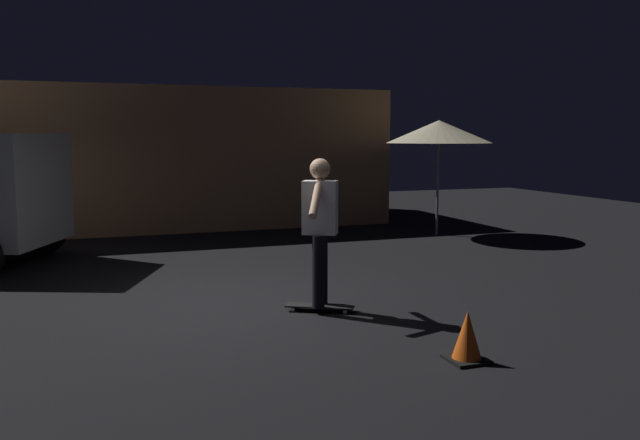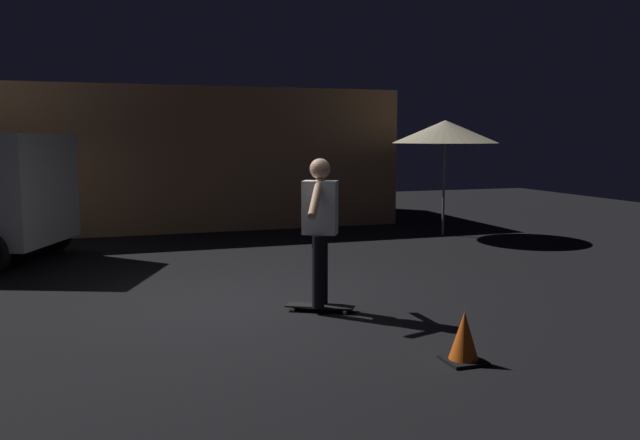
# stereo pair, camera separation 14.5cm
# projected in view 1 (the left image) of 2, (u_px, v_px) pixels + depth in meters

# --- Properties ---
(ground_plane) EXTENTS (28.00, 28.00, 0.00)m
(ground_plane) POSITION_uv_depth(u_px,v_px,m) (235.00, 304.00, 7.83)
(ground_plane) COLOR black
(low_building) EXTENTS (12.50, 4.35, 3.01)m
(low_building) POSITION_uv_depth(u_px,v_px,m) (96.00, 158.00, 14.81)
(low_building) COLOR #AD7F56
(low_building) RESTS_ON ground_plane
(patio_umbrella) EXTENTS (2.10, 2.10, 2.30)m
(patio_umbrella) POSITION_uv_depth(u_px,v_px,m) (439.00, 132.00, 13.09)
(patio_umbrella) COLOR slate
(patio_umbrella) RESTS_ON ground_plane
(skateboard_ridden) EXTENTS (0.78, 0.56, 0.07)m
(skateboard_ridden) POSITION_uv_depth(u_px,v_px,m) (320.00, 306.00, 7.50)
(skateboard_ridden) COLOR black
(skateboard_ridden) RESTS_ON ground_plane
(skater) EXTENTS (0.56, 0.90, 1.67)m
(skater) POSITION_uv_depth(u_px,v_px,m) (320.00, 221.00, 7.38)
(skater) COLOR black
(skater) RESTS_ON skateboard_ridden
(traffic_cone) EXTENTS (0.34, 0.34, 0.46)m
(traffic_cone) POSITION_uv_depth(u_px,v_px,m) (467.00, 338.00, 5.82)
(traffic_cone) COLOR black
(traffic_cone) RESTS_ON ground_plane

